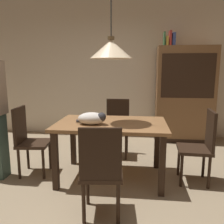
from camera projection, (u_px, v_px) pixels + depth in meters
ground at (104, 197)px, 2.67m from camera, size 10.00×10.00×0.00m
back_wall at (122, 68)px, 4.99m from camera, size 6.40×0.10×2.90m
dining_table at (111, 130)px, 3.03m from camera, size 1.40×0.90×0.75m
chair_left_side at (28, 138)px, 3.18m from camera, size 0.44×0.44×0.93m
chair_right_side at (201, 144)px, 2.93m from camera, size 0.42×0.42×0.93m
chair_far_back at (117, 125)px, 3.92m from camera, size 0.40×0.40×0.93m
chair_near_front at (101, 168)px, 2.20m from camera, size 0.44×0.44×0.93m
cat_sleeping at (93, 118)px, 2.90m from camera, size 0.39×0.24×0.16m
pendant_lamp at (111, 49)px, 2.85m from camera, size 0.52×0.52×1.30m
hutch_bookcase at (185, 96)px, 4.63m from camera, size 1.12×0.45×1.85m
book_green_slim at (164, 39)px, 4.48m from camera, size 0.03×0.20×0.26m
book_yellow_short at (167, 41)px, 4.48m from camera, size 0.04×0.20×0.18m
book_red_tall at (170, 39)px, 4.47m from camera, size 0.04×0.22×0.28m
book_blue_wide at (173, 40)px, 4.46m from camera, size 0.06×0.24×0.24m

